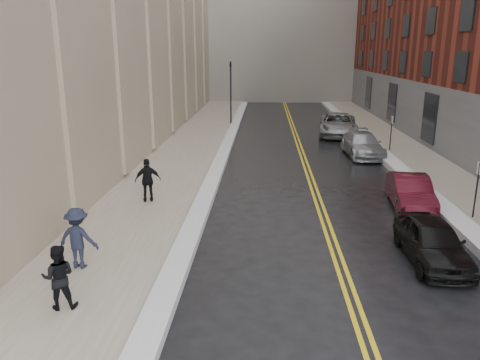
# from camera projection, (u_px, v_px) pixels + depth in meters

# --- Properties ---
(ground) EXTENTS (160.00, 160.00, 0.00)m
(ground) POSITION_uv_depth(u_px,v_px,m) (250.00, 347.00, 9.90)
(ground) COLOR black
(ground) RESTS_ON ground
(sidewalk_left) EXTENTS (4.00, 64.00, 0.15)m
(sidewalk_left) POSITION_uv_depth(u_px,v_px,m) (178.00, 164.00, 25.50)
(sidewalk_left) COLOR gray
(sidewalk_left) RESTS_ON ground
(sidewalk_right) EXTENTS (3.00, 64.00, 0.15)m
(sidewalk_right) POSITION_uv_depth(u_px,v_px,m) (430.00, 167.00, 24.80)
(sidewalk_right) COLOR gray
(sidewalk_right) RESTS_ON ground
(lane_stripe_a) EXTENTS (0.12, 64.00, 0.01)m
(lane_stripe_a) POSITION_uv_depth(u_px,v_px,m) (304.00, 167.00, 25.17)
(lane_stripe_a) COLOR gold
(lane_stripe_a) RESTS_ON ground
(lane_stripe_b) EXTENTS (0.12, 64.00, 0.01)m
(lane_stripe_b) POSITION_uv_depth(u_px,v_px,m) (309.00, 167.00, 25.15)
(lane_stripe_b) COLOR gold
(lane_stripe_b) RESTS_ON ground
(snow_ridge_left) EXTENTS (0.70, 60.80, 0.26)m
(snow_ridge_left) POSITION_uv_depth(u_px,v_px,m) (220.00, 163.00, 25.37)
(snow_ridge_left) COLOR silver
(snow_ridge_left) RESTS_ON ground
(snow_ridge_right) EXTENTS (0.85, 60.80, 0.30)m
(snow_ridge_right) POSITION_uv_depth(u_px,v_px,m) (394.00, 165.00, 24.88)
(snow_ridge_right) COLOR silver
(snow_ridge_right) RESTS_ON ground
(traffic_signal) EXTENTS (0.18, 0.15, 5.20)m
(traffic_signal) POSITION_uv_depth(u_px,v_px,m) (231.00, 88.00, 38.06)
(traffic_signal) COLOR black
(traffic_signal) RESTS_ON ground
(parking_sign_near) EXTENTS (0.06, 0.35, 2.23)m
(parking_sign_near) POSITION_uv_depth(u_px,v_px,m) (477.00, 186.00, 16.82)
(parking_sign_near) COLOR black
(parking_sign_near) RESTS_ON ground
(parking_sign_far) EXTENTS (0.06, 0.35, 2.23)m
(parking_sign_far) POSITION_uv_depth(u_px,v_px,m) (391.00, 130.00, 28.36)
(parking_sign_far) COLOR black
(parking_sign_far) RESTS_ON ground
(car_black) EXTENTS (1.53, 3.80, 1.30)m
(car_black) POSITION_uv_depth(u_px,v_px,m) (432.00, 241.00, 13.74)
(car_black) COLOR black
(car_black) RESTS_ON ground
(car_maroon) EXTENTS (1.74, 4.04, 1.30)m
(car_maroon) POSITION_uv_depth(u_px,v_px,m) (411.00, 192.00, 18.45)
(car_maroon) COLOR #3F0B16
(car_maroon) RESTS_ON ground
(car_silver_near) EXTENTS (2.14, 4.82, 1.37)m
(car_silver_near) POSITION_uv_depth(u_px,v_px,m) (362.00, 144.00, 27.60)
(car_silver_near) COLOR #9A9DA1
(car_silver_near) RESTS_ON ground
(car_silver_far) EXTENTS (3.33, 6.07, 1.61)m
(car_silver_far) POSITION_uv_depth(u_px,v_px,m) (338.00, 125.00, 34.17)
(car_silver_far) COLOR gray
(car_silver_far) RESTS_ON ground
(pedestrian_a) EXTENTS (0.89, 0.77, 1.59)m
(pedestrian_a) POSITION_uv_depth(u_px,v_px,m) (58.00, 277.00, 10.94)
(pedestrian_a) COLOR black
(pedestrian_a) RESTS_ON sidewalk_left
(pedestrian_b) EXTENTS (1.20, 0.78, 1.75)m
(pedestrian_b) POSITION_uv_depth(u_px,v_px,m) (78.00, 238.00, 12.99)
(pedestrian_b) COLOR #1A1D2F
(pedestrian_b) RESTS_ON sidewalk_left
(pedestrian_c) EXTENTS (1.12, 0.73, 1.76)m
(pedestrian_c) POSITION_uv_depth(u_px,v_px,m) (148.00, 180.00, 18.74)
(pedestrian_c) COLOR black
(pedestrian_c) RESTS_ON sidewalk_left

